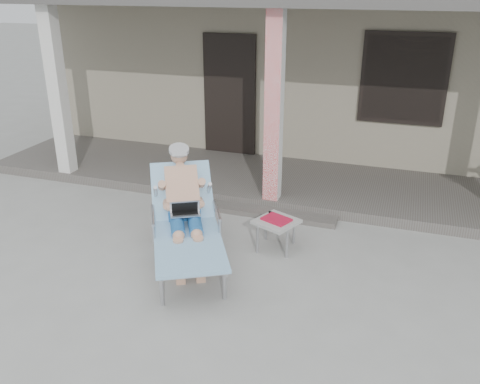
% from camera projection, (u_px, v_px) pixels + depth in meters
% --- Properties ---
extents(ground, '(60.00, 60.00, 0.00)m').
position_uv_depth(ground, '(219.00, 283.00, 5.57)').
color(ground, '#9E9E99').
rests_on(ground, ground).
extents(house, '(10.40, 5.40, 3.30)m').
position_uv_depth(house, '(329.00, 53.00, 10.61)').
color(house, '#9D947D').
rests_on(house, ground).
extents(porch_deck, '(10.00, 2.00, 0.15)m').
position_uv_depth(porch_deck, '(286.00, 182.00, 8.16)').
color(porch_deck, '#605B56').
rests_on(porch_deck, ground).
extents(porch_overhang, '(10.00, 2.30, 2.85)m').
position_uv_depth(porch_overhang, '(292.00, 2.00, 7.07)').
color(porch_overhang, silver).
rests_on(porch_overhang, porch_deck).
extents(porch_step, '(2.00, 0.30, 0.07)m').
position_uv_depth(porch_step, '(266.00, 213.00, 7.17)').
color(porch_step, '#605B56').
rests_on(porch_step, ground).
extents(lounger, '(1.56, 2.01, 1.28)m').
position_uv_depth(lounger, '(184.00, 196.00, 5.81)').
color(lounger, '#B7B7BC').
rests_on(lounger, ground).
extents(side_table, '(0.60, 0.60, 0.41)m').
position_uv_depth(side_table, '(276.00, 223.00, 6.16)').
color(side_table, '#A8A8A3').
rests_on(side_table, ground).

